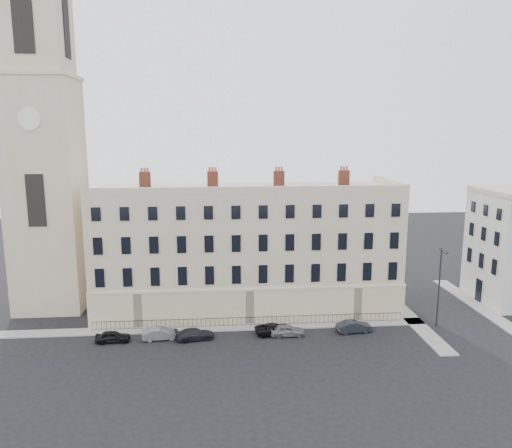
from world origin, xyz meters
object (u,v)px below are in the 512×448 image
object	(u,v)px
car_b	(161,334)
car_c	(195,334)
car_a	(113,337)
streetlamp	(440,284)
car_d	(274,329)
car_e	(287,330)
car_f	(354,327)

from	to	relation	value
car_b	car_c	xyz separation A→B (m)	(3.57, -0.36, -0.04)
car_a	streetlamp	world-z (taller)	streetlamp
car_a	car_d	size ratio (longest dim) A/B	0.85
car_e	car_f	xyz separation A→B (m)	(7.45, 0.36, 0.01)
car_b	car_f	xyz separation A→B (m)	(20.93, 0.14, -0.00)
car_f	streetlamp	distance (m)	10.72
car_b	car_c	size ratio (longest dim) A/B	0.94
car_d	car_f	xyz separation A→B (m)	(8.78, -0.23, 0.06)
car_d	streetlamp	distance (m)	19.06
car_c	car_d	bearing A→B (deg)	-95.05
car_f	car_a	bearing A→B (deg)	85.38
car_a	car_c	bearing A→B (deg)	-93.59
car_d	car_c	bearing A→B (deg)	86.83
car_b	car_e	bearing A→B (deg)	-96.79
car_d	streetlamp	world-z (taller)	streetlamp
car_b	car_f	size ratio (longest dim) A/B	1.00
car_b	car_f	world-z (taller)	same
car_b	car_c	world-z (taller)	car_b
car_b	streetlamp	distance (m)	30.99
car_d	car_e	xyz separation A→B (m)	(1.33, -0.59, 0.05)
car_e	streetlamp	world-z (taller)	streetlamp
car_e	car_b	bearing A→B (deg)	89.05
car_e	car_a	bearing A→B (deg)	90.21
car_f	car_c	bearing A→B (deg)	86.08
car_e	streetlamp	distance (m)	17.79
car_c	car_d	world-z (taller)	car_c
car_d	streetlamp	xyz separation A→B (m)	(18.52, 0.51, 4.47)
car_c	car_f	world-z (taller)	car_f
car_b	car_e	distance (m)	13.48
car_c	streetlamp	world-z (taller)	streetlamp
car_c	car_a	bearing A→B (deg)	79.58
car_b	car_e	world-z (taller)	car_b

